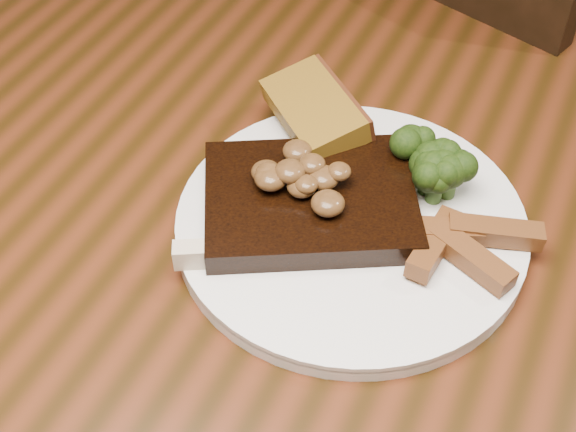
# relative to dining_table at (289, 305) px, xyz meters

# --- Properties ---
(dining_table) EXTENTS (1.60, 0.90, 0.75)m
(dining_table) POSITION_rel_dining_table_xyz_m (0.00, 0.00, 0.00)
(dining_table) COLOR #4A200E
(dining_table) RESTS_ON ground
(chair_far) EXTENTS (0.55, 0.55, 0.93)m
(chair_far) POSITION_rel_dining_table_xyz_m (-0.02, 0.53, -0.15)
(chair_far) COLOR black
(chair_far) RESTS_ON ground
(plate) EXTENTS (0.33, 0.33, 0.01)m
(plate) POSITION_rel_dining_table_xyz_m (0.04, 0.03, 0.10)
(plate) COLOR white
(plate) RESTS_ON dining_table
(steak) EXTENTS (0.21, 0.19, 0.02)m
(steak) POSITION_rel_dining_table_xyz_m (0.01, 0.02, 0.12)
(steak) COLOR black
(steak) RESTS_ON plate
(steak_bone) EXTENTS (0.15, 0.09, 0.02)m
(steak_bone) POSITION_rel_dining_table_xyz_m (0.01, -0.04, 0.11)
(steak_bone) COLOR beige
(steak_bone) RESTS_ON plate
(mushroom_pile) EXTENTS (0.07, 0.07, 0.03)m
(mushroom_pile) POSITION_rel_dining_table_xyz_m (0.00, 0.02, 0.14)
(mushroom_pile) COLOR brown
(mushroom_pile) RESTS_ON steak
(garlic_bread) EXTENTS (0.11, 0.11, 0.02)m
(garlic_bread) POSITION_rel_dining_table_xyz_m (-0.03, 0.11, 0.12)
(garlic_bread) COLOR #976A1B
(garlic_bread) RESTS_ON plate
(potato_wedges) EXTENTS (0.09, 0.09, 0.02)m
(potato_wedges) POSITION_rel_dining_table_xyz_m (0.12, 0.03, 0.12)
(potato_wedges) COLOR brown
(potato_wedges) RESTS_ON plate
(broccoli_cluster) EXTENTS (0.08, 0.08, 0.04)m
(broccoli_cluster) POSITION_rel_dining_table_xyz_m (0.09, 0.09, 0.12)
(broccoli_cluster) COLOR #273B0D
(broccoli_cluster) RESTS_ON plate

